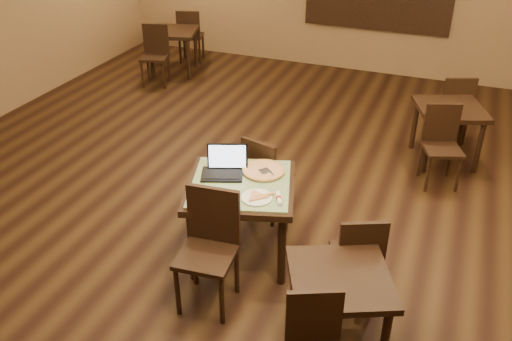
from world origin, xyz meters
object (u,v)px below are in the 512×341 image
at_px(other_table_a_chair_far, 454,105).
at_px(other_table_c_chair_far, 358,254).
at_px(other_table_b_chair_far, 190,33).
at_px(chair_main_far, 264,174).
at_px(other_table_b, 173,37).
at_px(other_table_c, 339,288).
at_px(other_table_a_chair_near, 441,140).
at_px(pizza_pan, 264,172).
at_px(other_table_a, 449,116).
at_px(other_table_b_chair_near, 155,51).
at_px(tiled_table, 241,193).
at_px(laptop, 225,166).
at_px(chair_main_near, 210,241).

height_order(other_table_a_chair_far, other_table_c_chair_far, other_table_a_chair_far).
bearing_deg(other_table_b_chair_far, chair_main_far, 109.81).
distance_m(chair_main_far, other_table_c_chair_far, 1.41).
bearing_deg(other_table_b, other_table_c, -66.33).
relative_size(other_table_a_chair_near, other_table_b, 0.94).
relative_size(pizza_pan, other_table_a_chair_far, 0.41).
bearing_deg(other_table_b, chair_main_far, -65.87).
relative_size(other_table_a, other_table_b_chair_near, 1.03).
bearing_deg(pizza_pan, other_table_a, 57.92).
bearing_deg(other_table_a_chair_far, chair_main_far, 35.63).
bearing_deg(tiled_table, other_table_c, -51.36).
bearing_deg(chair_main_far, other_table_a_chair_near, -123.89).
relative_size(laptop, other_table_a, 0.45).
distance_m(chair_main_near, other_table_a, 3.52).
relative_size(pizza_pan, other_table_b_chair_far, 0.39).
distance_m(chair_main_far, other_table_a, 2.48).
bearing_deg(other_table_b, pizza_pan, -67.55).
xyz_separation_m(chair_main_far, other_table_b_chair_far, (-2.90, 3.97, 0.02)).
bearing_deg(chair_main_near, laptop, 99.45).
height_order(laptop, other_table_c_chair_far, laptop).
bearing_deg(other_table_a_chair_near, other_table_b, 134.51).
height_order(other_table_a, other_table_b, other_table_b).
relative_size(chair_main_near, other_table_c_chair_far, 1.17).
height_order(tiled_table, other_table_b_chair_far, other_table_b_chair_far).
bearing_deg(pizza_pan, chair_main_far, 109.96).
relative_size(chair_main_near, other_table_b_chair_near, 1.08).
height_order(pizza_pan, other_table_a, pizza_pan).
bearing_deg(laptop, other_table_a, 33.25).
height_order(tiled_table, other_table_a_chair_far, other_table_a_chair_far).
xyz_separation_m(laptop, other_table_b_chair_far, (-2.72, 4.48, -0.30)).
bearing_deg(tiled_table, laptop, 134.74).
height_order(chair_main_near, other_table_b_chair_near, chair_main_near).
relative_size(other_table_a_chair_near, other_table_b_chair_near, 0.97).
height_order(tiled_table, other_table_c_chair_far, other_table_c_chair_far).
relative_size(chair_main_far, other_table_c_chair_far, 1.05).
xyz_separation_m(other_table_a_chair_far, other_table_c_chair_far, (-0.48, -3.29, -0.02)).
xyz_separation_m(chair_main_far, other_table_a, (1.58, 1.91, 0.07)).
bearing_deg(other_table_a, other_table_b_chair_near, 146.93).
xyz_separation_m(tiled_table, other_table_a, (1.56, 2.54, -0.08)).
xyz_separation_m(other_table_a_chair_near, other_table_c, (-0.46, -2.74, 0.04)).
bearing_deg(other_table_b, other_table_a, -34.88).
relative_size(other_table_a, other_table_b, 1.01).
height_order(pizza_pan, other_table_b_chair_near, other_table_b_chair_near).
xyz_separation_m(chair_main_far, other_table_a_chair_far, (1.61, 2.44, 0.00)).
bearing_deg(other_table_c_chair_far, other_table_b_chair_far, -74.86).
height_order(chair_main_far, other_table_a_chair_far, same).
height_order(pizza_pan, other_table_a_chair_far, other_table_a_chair_far).
height_order(chair_main_near, other_table_a_chair_near, chair_main_near).
xyz_separation_m(other_table_a, other_table_c, (-0.49, -3.27, -0.03)).
xyz_separation_m(pizza_pan, other_table_b, (-3.06, 3.81, -0.17)).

